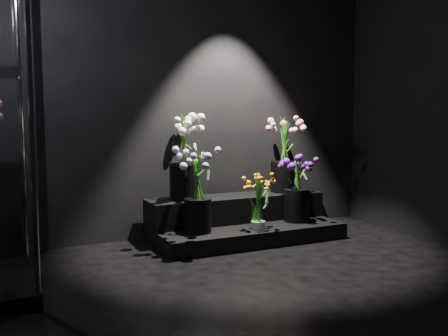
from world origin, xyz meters
TOP-DOWN VIEW (x-y plane):
  - floor at (0.00, 0.00)m, footprint 4.00×4.00m
  - wall_back at (0.00, 2.00)m, footprint 4.00×0.00m
  - display_riser at (0.43, 1.66)m, footprint 1.71×0.76m
  - bouquet_orange_bells at (0.43, 1.34)m, footprint 0.30×0.30m
  - bouquet_lilac at (-0.09, 1.47)m, footprint 0.43×0.43m
  - bouquet_purple at (0.92, 1.48)m, footprint 0.40×0.40m
  - bouquet_cream_roses at (-0.09, 1.78)m, footprint 0.45×0.45m
  - bouquet_pink_roses at (0.96, 1.77)m, footprint 0.40×0.40m

SIDE VIEW (x-z plane):
  - floor at x=0.00m, z-range 0.00..0.00m
  - display_riser at x=0.43m, z-range -0.03..0.35m
  - bouquet_orange_bells at x=0.43m, z-range 0.15..0.64m
  - bouquet_purple at x=0.92m, z-range 0.18..0.78m
  - bouquet_lilac at x=-0.09m, z-range 0.19..0.90m
  - bouquet_pink_roses at x=0.96m, z-range 0.43..1.17m
  - bouquet_cream_roses at x=-0.09m, z-range 0.43..1.19m
  - wall_back at x=0.00m, z-range -0.60..3.40m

